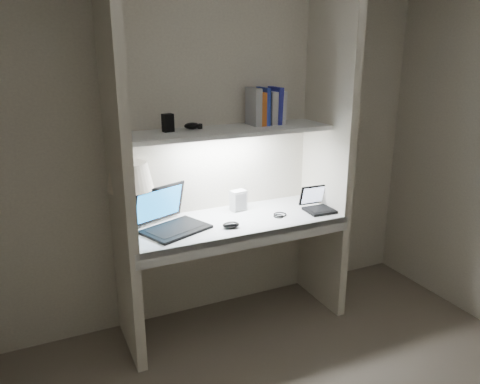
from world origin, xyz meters
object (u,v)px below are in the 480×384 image
book_row (266,107)px  laptop_netbook (321,204)px  laptop_main (169,220)px  table_lamp (130,184)px  speaker (238,201)px

book_row → laptop_netbook: bearing=-35.1°
laptop_main → book_row: size_ratio=1.96×
laptop_netbook → table_lamp: bearing=172.7°
speaker → book_row: (0.21, 0.01, 0.64)m
book_row → table_lamp: bearing=-179.8°
book_row → speaker: bearing=-177.9°
laptop_netbook → speaker: laptop_netbook is taller
speaker → book_row: 0.67m
speaker → laptop_main: bearing=-176.4°
laptop_netbook → book_row: bearing=147.8°
table_lamp → speaker: size_ratio=2.88×
table_lamp → laptop_netbook: 1.33m
speaker → laptop_netbook: bearing=-31.9°
table_lamp → book_row: size_ratio=1.69×
laptop_netbook → book_row: 0.79m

